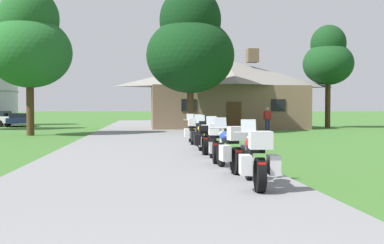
# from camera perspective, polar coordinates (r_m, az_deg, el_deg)

# --- Properties ---
(ground_plane) EXTENTS (500.00, 500.00, 0.00)m
(ground_plane) POSITION_cam_1_polar(r_m,az_deg,el_deg) (21.58, -6.18, -2.53)
(ground_plane) COLOR #386628
(asphalt_driveway) EXTENTS (6.40, 80.00, 0.06)m
(asphalt_driveway) POSITION_cam_1_polar(r_m,az_deg,el_deg) (19.58, -6.18, -2.87)
(asphalt_driveway) COLOR slate
(asphalt_driveway) RESTS_ON ground
(motorcycle_red_nearest_to_camera) EXTENTS (0.83, 2.08, 1.30)m
(motorcycle_red_nearest_to_camera) POSITION_cam_1_polar(r_m,az_deg,el_deg) (8.71, 8.17, -4.76)
(motorcycle_red_nearest_to_camera) COLOR black
(motorcycle_red_nearest_to_camera) RESTS_ON asphalt_driveway
(motorcycle_blue_second_in_row) EXTENTS (0.81, 2.08, 1.30)m
(motorcycle_blue_second_in_row) POSITION_cam_1_polar(r_m,az_deg,el_deg) (10.86, 5.00, -3.47)
(motorcycle_blue_second_in_row) COLOR black
(motorcycle_blue_second_in_row) RESTS_ON asphalt_driveway
(motorcycle_orange_third_in_row) EXTENTS (0.66, 2.08, 1.30)m
(motorcycle_orange_third_in_row) POSITION_cam_1_polar(r_m,az_deg,el_deg) (12.97, 2.85, -2.58)
(motorcycle_orange_third_in_row) COLOR black
(motorcycle_orange_third_in_row) RESTS_ON asphalt_driveway
(motorcycle_yellow_fourth_in_row) EXTENTS (0.73, 2.08, 1.30)m
(motorcycle_yellow_fourth_in_row) POSITION_cam_1_polar(r_m,az_deg,el_deg) (15.24, 1.48, -1.98)
(motorcycle_yellow_fourth_in_row) COLOR black
(motorcycle_yellow_fourth_in_row) RESTS_ON asphalt_driveway
(motorcycle_orange_fifth_in_row) EXTENTS (0.77, 2.08, 1.30)m
(motorcycle_orange_fifth_in_row) POSITION_cam_1_polar(r_m,az_deg,el_deg) (17.10, 1.06, -1.58)
(motorcycle_orange_fifth_in_row) COLOR black
(motorcycle_orange_fifth_in_row) RESTS_ON asphalt_driveway
(motorcycle_yellow_farthest_in_row) EXTENTS (0.73, 2.08, 1.30)m
(motorcycle_yellow_farthest_in_row) POSITION_cam_1_polar(r_m,az_deg,el_deg) (19.42, -0.00, -1.19)
(motorcycle_yellow_farthest_in_row) COLOR black
(motorcycle_yellow_farthest_in_row) RESTS_ON asphalt_driveway
(stone_lodge) EXTENTS (12.83, 6.72, 6.49)m
(stone_lodge) POSITION_cam_1_polar(r_m,az_deg,el_deg) (36.52, 4.39, 3.72)
(stone_lodge) COLOR brown
(stone_lodge) RESTS_ON ground
(bystander_red_shirt_near_lodge) EXTENTS (0.54, 0.28, 1.69)m
(bystander_red_shirt_near_lodge) POSITION_cam_1_polar(r_m,az_deg,el_deg) (32.15, 9.62, 0.54)
(bystander_red_shirt_near_lodge) COLOR navy
(bystander_red_shirt_near_lodge) RESTS_ON ground
(tree_left_near) EXTENTS (4.93, 4.93, 8.75)m
(tree_left_near) POSITION_cam_1_polar(r_m,az_deg,el_deg) (28.37, -20.05, 9.54)
(tree_left_near) COLOR #422D19
(tree_left_near) RESTS_ON ground
(tree_by_lodge_front) EXTENTS (5.80, 5.80, 9.59)m
(tree_by_lodge_front) POSITION_cam_1_polar(r_m,az_deg,el_deg) (29.78, -0.22, 9.80)
(tree_by_lodge_front) COLOR #422D19
(tree_by_lodge_front) RESTS_ON ground
(tree_right_of_lodge) EXTENTS (4.16, 4.16, 8.57)m
(tree_right_of_lodge) POSITION_cam_1_polar(r_m,az_deg,el_deg) (39.27, 17.01, 7.81)
(tree_right_of_lodge) COLOR #422D19
(tree_right_of_lodge) RESTS_ON ground
(parked_navy_sedan_far_left) EXTENTS (2.74, 4.51, 1.20)m
(parked_navy_sedan_far_left) POSITION_cam_1_polar(r_m,az_deg,el_deg) (42.86, -21.33, 0.32)
(parked_navy_sedan_far_left) COLOR navy
(parked_navy_sedan_far_left) RESTS_ON ground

